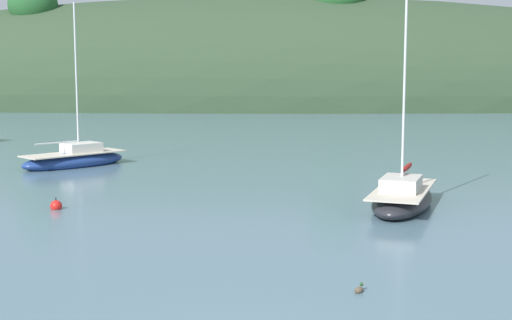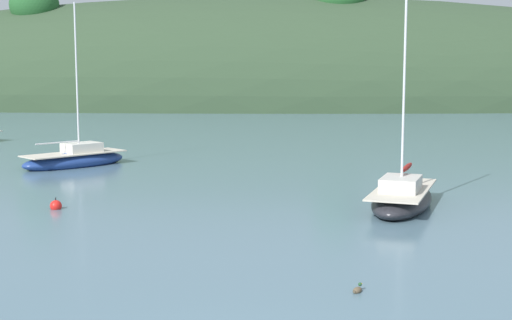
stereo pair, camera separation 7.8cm
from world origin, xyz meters
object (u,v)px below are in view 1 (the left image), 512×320
(sailboat_navy_dinghy, at_px, (402,198))
(mooring_buoy_inner, at_px, (56,206))
(sailboat_red_portside, at_px, (75,159))
(duck_lone_right, at_px, (359,290))

(sailboat_navy_dinghy, distance_m, mooring_buoy_inner, 13.04)
(sailboat_navy_dinghy, relative_size, mooring_buoy_inner, 16.17)
(mooring_buoy_inner, bearing_deg, sailboat_red_portside, 101.79)
(sailboat_navy_dinghy, bearing_deg, duck_lone_right, -105.82)
(sailboat_navy_dinghy, xyz_separation_m, mooring_buoy_inner, (-13.03, -0.51, -0.26))
(sailboat_navy_dinghy, distance_m, duck_lone_right, 10.69)
(sailboat_red_portside, bearing_deg, mooring_buoy_inner, -78.21)
(sailboat_red_portside, distance_m, sailboat_navy_dinghy, 19.05)
(mooring_buoy_inner, relative_size, duck_lone_right, 1.35)
(sailboat_red_portside, distance_m, duck_lone_right, 24.82)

